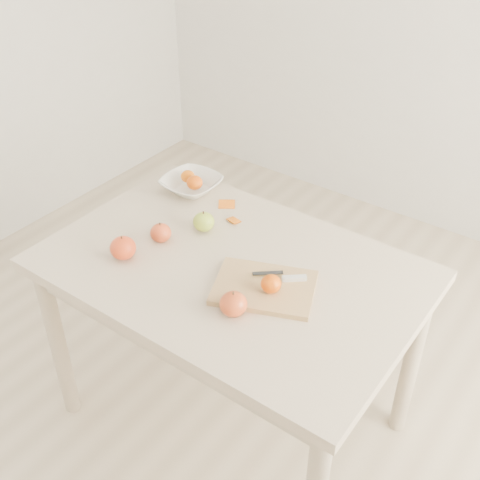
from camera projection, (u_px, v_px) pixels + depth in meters
The scene contains 14 objects.
ground at pixel (233, 415), 2.37m from camera, with size 3.50×3.50×0.00m, color #C6B293.
table at pixel (231, 289), 1.99m from camera, with size 1.20×0.80×0.75m.
cutting_board at pixel (264, 288), 1.82m from camera, with size 0.30×0.22×0.02m, color tan.
board_tangerine at pixel (271, 284), 1.78m from camera, with size 0.06×0.06×0.05m, color #D75707.
fruit_bowl at pixel (191, 184), 2.29m from camera, with size 0.22×0.22×0.05m, color white.
bowl_tangerine_near at pixel (188, 176), 2.30m from camera, with size 0.05×0.05×0.05m, color #D26107.
bowl_tangerine_far at pixel (195, 183), 2.26m from camera, with size 0.06×0.06×0.05m, color #D16507.
orange_peel_a at pixel (227, 205), 2.22m from camera, with size 0.06×0.04×0.00m, color orange.
orange_peel_b at pixel (234, 221), 2.13m from camera, with size 0.04×0.04×0.00m, color #CB5D0E.
paring_knife at pixel (290, 277), 1.84m from camera, with size 0.16×0.09×0.01m.
apple_green at pixel (204, 222), 2.07m from camera, with size 0.08×0.08×0.07m, color #7AA218.
apple_red_b at pixel (161, 233), 2.02m from camera, with size 0.07×0.07×0.06m, color maroon.
apple_red_e at pixel (233, 304), 1.72m from camera, with size 0.08×0.08×0.07m, color maroon.
apple_red_d at pixel (123, 248), 1.94m from camera, with size 0.09×0.09×0.08m, color #9E0C13.
Camera 1 is at (0.92, -1.21, 1.94)m, focal length 45.00 mm.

